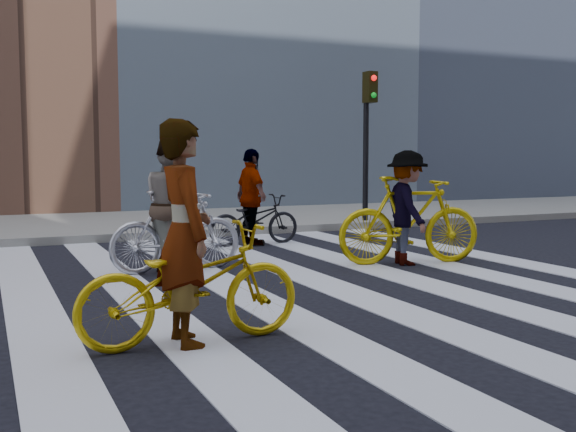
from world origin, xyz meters
TOP-DOWN VIEW (x-y plane):
  - ground at (0.00, 0.00)m, footprint 100.00×100.00m
  - sidewalk_far at (0.00, 7.50)m, footprint 100.00×5.00m
  - zebra_crosswalk at (0.00, 0.00)m, footprint 8.25×10.00m
  - traffic_signal at (4.40, 5.32)m, footprint 0.22×0.42m
  - bike_yellow_left at (-1.65, -1.93)m, footprint 1.89×0.70m
  - bike_silver_mid at (-0.84, 1.51)m, footprint 1.86×0.68m
  - bike_yellow_right at (2.35, 0.76)m, footprint 2.17×1.05m
  - bike_dark_rear at (1.09, 3.59)m, footprint 1.71×0.71m
  - rider_left at (-1.70, -1.93)m, footprint 0.45×0.68m
  - rider_mid at (-0.89, 1.51)m, footprint 0.75×0.93m
  - rider_right at (2.30, 0.76)m, footprint 0.82×1.16m
  - rider_rear at (1.04, 3.59)m, footprint 0.48×1.01m

SIDE VIEW (x-z plane):
  - ground at x=0.00m, z-range 0.00..0.00m
  - zebra_crosswalk at x=0.00m, z-range 0.00..0.01m
  - sidewalk_far at x=0.00m, z-range 0.00..0.15m
  - bike_dark_rear at x=1.09m, z-range 0.00..0.88m
  - bike_yellow_left at x=-1.65m, z-range 0.00..0.99m
  - bike_silver_mid at x=-0.84m, z-range 0.00..1.10m
  - bike_yellow_right at x=2.35m, z-range 0.00..1.26m
  - rider_right at x=2.30m, z-range 0.00..1.62m
  - rider_rear at x=1.04m, z-range 0.00..1.67m
  - rider_mid at x=-0.89m, z-range 0.00..1.79m
  - rider_left at x=-1.70m, z-range 0.00..1.83m
  - traffic_signal at x=4.40m, z-range 0.62..3.94m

